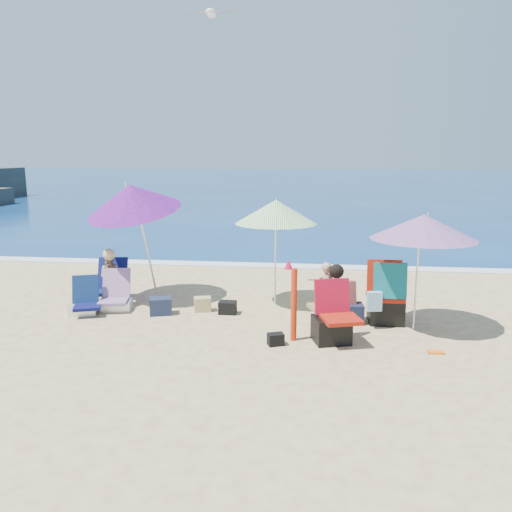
# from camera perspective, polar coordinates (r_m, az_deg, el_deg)

# --- Properties ---
(ground) EXTENTS (120.00, 120.00, 0.00)m
(ground) POSITION_cam_1_polar(r_m,az_deg,el_deg) (7.79, 1.37, -9.47)
(ground) COLOR #D8BC84
(ground) RESTS_ON ground
(sea) EXTENTS (120.00, 80.00, 0.12)m
(sea) POSITION_cam_1_polar(r_m,az_deg,el_deg) (52.33, 5.91, 8.30)
(sea) COLOR navy
(sea) RESTS_ON ground
(foam) EXTENTS (120.00, 0.50, 0.04)m
(foam) POSITION_cam_1_polar(r_m,az_deg,el_deg) (12.67, 3.47, -1.15)
(foam) COLOR white
(foam) RESTS_ON ground
(umbrella_turquoise) EXTENTS (1.87, 1.87, 1.90)m
(umbrella_turquoise) POSITION_cam_1_polar(r_m,az_deg,el_deg) (8.28, 18.45, 3.13)
(umbrella_turquoise) COLOR silver
(umbrella_turquoise) RESTS_ON ground
(umbrella_striped) EXTENTS (1.56, 1.56, 2.01)m
(umbrella_striped) POSITION_cam_1_polar(r_m,az_deg,el_deg) (9.19, 2.27, 5.02)
(umbrella_striped) COLOR white
(umbrella_striped) RESTS_ON ground
(umbrella_blue) EXTENTS (2.31, 2.35, 2.42)m
(umbrella_blue) POSITION_cam_1_polar(r_m,az_deg,el_deg) (9.71, -13.86, 6.38)
(umbrella_blue) COLOR silver
(umbrella_blue) RESTS_ON ground
(furled_umbrella) EXTENTS (0.22, 0.20, 1.24)m
(furled_umbrella) POSITION_cam_1_polar(r_m,az_deg,el_deg) (7.60, 4.19, -4.64)
(furled_umbrella) COLOR red
(furled_umbrella) RESTS_ON ground
(chair_navy) EXTENTS (0.71, 0.73, 0.65)m
(chair_navy) POSITION_cam_1_polar(r_m,az_deg,el_deg) (9.48, -18.87, -5.16)
(chair_navy) COLOR #0C0E44
(chair_navy) RESTS_ON ground
(chair_rainbow) EXTENTS (0.63, 0.77, 0.71)m
(chair_rainbow) POSITION_cam_1_polar(r_m,az_deg,el_deg) (9.58, -15.56, -4.69)
(chair_rainbow) COLOR #D0494E
(chair_rainbow) RESTS_ON ground
(camp_chair_left) EXTENTS (0.77, 0.73, 0.94)m
(camp_chair_left) POSITION_cam_1_polar(r_m,az_deg,el_deg) (7.71, 8.65, -7.61)
(camp_chair_left) COLOR #9E180B
(camp_chair_left) RESTS_ON ground
(camp_chair_right) EXTENTS (0.65, 0.78, 1.08)m
(camp_chair_right) POSITION_cam_1_polar(r_m,az_deg,el_deg) (8.70, 14.48, -4.89)
(camp_chair_right) COLOR #B3190C
(camp_chair_right) RESTS_ON ground
(person_center) EXTENTS (0.84, 0.80, 1.00)m
(person_center) POSITION_cam_1_polar(r_m,az_deg,el_deg) (8.60, 8.32, -4.15)
(person_center) COLOR tan
(person_center) RESTS_ON ground
(person_left) EXTENTS (0.66, 0.75, 1.03)m
(person_left) POSITION_cam_1_polar(r_m,az_deg,el_deg) (10.11, -16.09, -2.23)
(person_left) COLOR tan
(person_left) RESTS_ON ground
(bag_navy_a) EXTENTS (0.45, 0.38, 0.30)m
(bag_navy_a) POSITION_cam_1_polar(r_m,az_deg,el_deg) (9.09, -10.74, -5.59)
(bag_navy_a) COLOR #1B233B
(bag_navy_a) RESTS_ON ground
(bag_black_a) EXTENTS (0.31, 0.23, 0.22)m
(bag_black_a) POSITION_cam_1_polar(r_m,az_deg,el_deg) (8.99, -3.24, -5.84)
(bag_black_a) COLOR black
(bag_black_a) RESTS_ON ground
(bag_tan) EXTENTS (0.35, 0.29, 0.25)m
(bag_tan) POSITION_cam_1_polar(r_m,az_deg,el_deg) (9.17, -6.08, -5.45)
(bag_tan) COLOR tan
(bag_tan) RESTS_ON ground
(bag_navy_b) EXTENTS (0.46, 0.36, 0.33)m
(bag_navy_b) POSITION_cam_1_polar(r_m,az_deg,el_deg) (8.64, 10.56, -6.40)
(bag_navy_b) COLOR #171D33
(bag_navy_b) RESTS_ON ground
(bag_black_b) EXTENTS (0.28, 0.24, 0.18)m
(bag_black_b) POSITION_cam_1_polar(r_m,az_deg,el_deg) (7.57, 2.24, -9.41)
(bag_black_b) COLOR black
(bag_black_b) RESTS_ON ground
(orange_item) EXTENTS (0.24, 0.12, 0.03)m
(orange_item) POSITION_cam_1_polar(r_m,az_deg,el_deg) (7.73, 19.70, -10.22)
(orange_item) COLOR orange
(orange_item) RESTS_ON ground
(seagull) EXTENTS (0.88, 0.41, 0.15)m
(seagull) POSITION_cam_1_polar(r_m,az_deg,el_deg) (10.37, -5.10, 25.72)
(seagull) COLOR white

